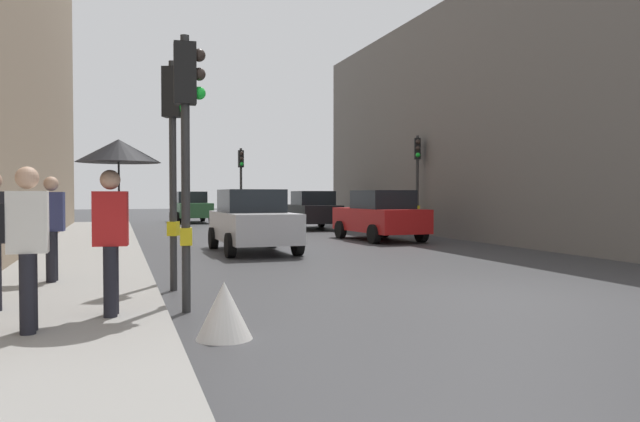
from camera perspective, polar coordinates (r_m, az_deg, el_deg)
name	(u,v)px	position (r m, az deg, el deg)	size (l,w,h in m)	color
ground_plane	(519,296)	(10.41, 18.00, -7.53)	(120.00, 120.00, 0.00)	#38383A
sidewalk_kerb	(81,265)	(14.39, -21.30, -4.72)	(2.71, 40.00, 0.16)	gray
building_facade_right	(600,121)	(26.07, 24.54, 7.58)	(12.00, 27.27, 8.83)	slate
traffic_light_near_left	(187,122)	(8.70, -12.24, 8.07)	(0.44, 0.26, 3.81)	#2D2D2D
traffic_light_far_median	(241,173)	(30.46, -7.34, 3.54)	(0.24, 0.43, 3.88)	#2D2D2D
traffic_light_mid_street	(417,167)	(24.63, 9.03, 4.10)	(0.33, 0.45, 3.94)	#2D2D2D
traffic_light_near_right	(174,133)	(10.69, -13.40, 7.07)	(0.45, 0.34, 3.87)	#2D2D2D
car_red_sedan	(380,215)	(21.66, 5.60, -0.41)	(2.22, 4.30, 1.76)	red
car_green_estate	(191,207)	(35.74, -11.90, 0.36)	(2.18, 4.28, 1.76)	#2D6038
car_silver_hatchback	(253,221)	(17.40, -6.28, -0.91)	(2.06, 4.22, 1.76)	#BCBCC1
car_dark_suv	(312,210)	(28.57, -0.78, 0.09)	(2.10, 4.24, 1.76)	black
pedestrian_with_umbrella	(116,177)	(7.83, -18.40, 2.99)	(1.00, 1.00, 2.14)	black
pedestrian_with_black_backpack	(23,239)	(7.24, -25.84, -2.33)	(0.60, 0.36, 1.77)	black
pedestrian_with_grey_backpack	(49,222)	(11.27, -23.88, -0.95)	(0.62, 0.36, 1.77)	black
warning_sign_triangle	(224,310)	(7.09, -8.88, -9.09)	(0.64, 0.64, 0.65)	silver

